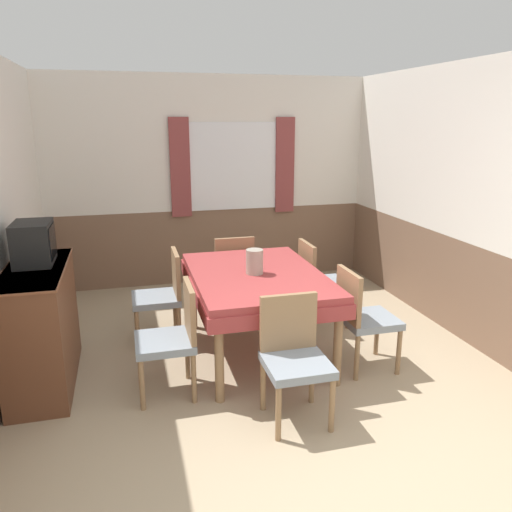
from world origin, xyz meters
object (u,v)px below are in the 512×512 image
chair_right_near (362,315)px  sideboard (41,326)px  chair_head_near (294,354)px  vase (255,262)px  chair_left_far (163,293)px  dining_table (256,284)px  chair_right_far (319,280)px  chair_head_window (232,271)px  tv (34,243)px  chair_left_near (173,335)px

chair_right_near → sideboard: (-2.57, 0.43, 0.01)m
chair_head_near → sideboard: (-1.78, 0.96, 0.01)m
chair_head_near → vase: 1.08m
chair_right_near → chair_left_far: same height
chair_right_near → vase: 1.02m
dining_table → chair_right_far: size_ratio=1.84×
vase → chair_head_window: bearing=88.7°
dining_table → sideboard: bearing=-177.9°
vase → sideboard: bearing=-178.7°
chair_left_far → vase: 1.01m
chair_right_near → tv: (-2.58, 0.57, 0.65)m
dining_table → vase: (-0.02, -0.03, 0.21)m
dining_table → sideboard: sideboard is taller
chair_right_far → sideboard: (-2.57, -0.56, 0.01)m
dining_table → chair_right_far: 0.95m
sideboard → chair_left_near: bearing=-23.2°
chair_head_near → tv: 2.20m
chair_head_window → tv: size_ratio=2.18×
chair_right_near → chair_right_far: (0.00, 0.99, 0.00)m
chair_right_near → tv: bearing=-102.4°
chair_right_near → sideboard: size_ratio=0.74×
dining_table → vase: vase is taller
chair_right_far → chair_left_far: 1.58m
dining_table → chair_head_near: chair_head_near is taller
chair_head_window → vase: bearing=-91.3°
vase → dining_table: bearing=46.7°
sideboard → chair_right_near: bearing=-9.4°
chair_head_near → sideboard: size_ratio=0.74×
chair_left_near → vase: bearing=-58.6°
chair_left_near → chair_left_far: bearing=0.0°
chair_right_near → chair_right_far: same height
chair_right_near → tv: size_ratio=2.18×
chair_right_far → tv: 2.69m
tv → chair_right_near: bearing=-12.4°
chair_right_far → chair_left_near: bearing=-58.0°
chair_head_near → dining_table: bearing=-90.0°
chair_left_far → chair_left_near: bearing=-180.0°
dining_table → chair_right_near: 0.95m
tv → vase: tv is taller
chair_head_near → chair_head_window: bearing=-90.0°
chair_left_near → dining_table: bearing=-58.0°
chair_left_near → chair_head_window: 1.71m
vase → chair_right_far: bearing=32.5°
chair_left_far → chair_head_near: bearing=-152.6°
chair_left_far → tv: (-1.00, -0.42, 0.65)m
chair_head_near → sideboard: 2.03m
chair_right_far → vase: bearing=-57.5°
sideboard → chair_head_window: bearing=31.5°
chair_head_near → chair_left_far: same height
chair_left_far → sideboard: bearing=119.3°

